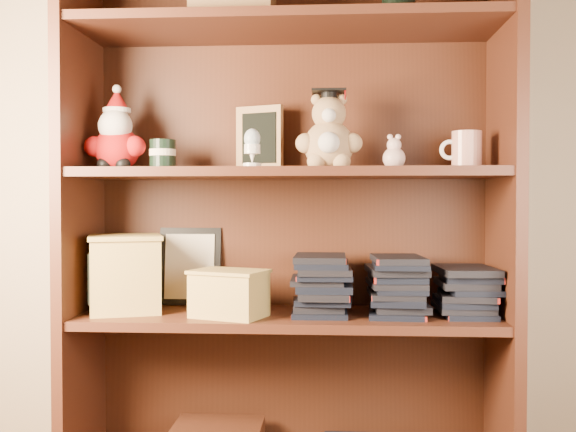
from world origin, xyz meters
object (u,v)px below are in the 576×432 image
object	(u,v)px
grad_teddy_bear	(329,138)
treats_box	(125,273)
bookcase	(288,230)
teacher_mug	(466,150)

from	to	relation	value
grad_teddy_bear	treats_box	size ratio (longest dim) A/B	0.88
bookcase	grad_teddy_bear	world-z (taller)	bookcase
bookcase	treats_box	distance (m)	0.47
bookcase	grad_teddy_bear	xyz separation A→B (m)	(0.11, -0.06, 0.25)
teacher_mug	treats_box	world-z (taller)	teacher_mug
bookcase	teacher_mug	size ratio (longest dim) A/B	14.16
grad_teddy_bear	treats_box	bearing A→B (deg)	179.42
grad_teddy_bear	teacher_mug	world-z (taller)	grad_teddy_bear
bookcase	grad_teddy_bear	bearing A→B (deg)	-26.48
treats_box	bookcase	bearing A→B (deg)	6.45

